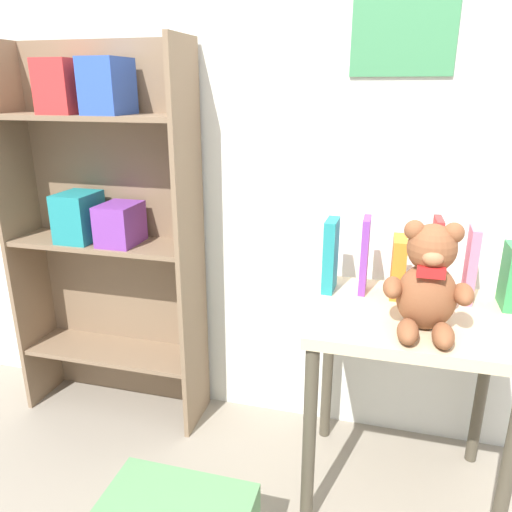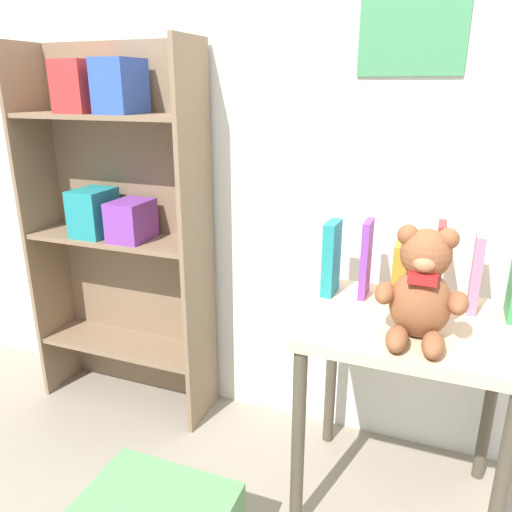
{
  "view_description": "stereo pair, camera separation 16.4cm",
  "coord_description": "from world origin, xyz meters",
  "px_view_note": "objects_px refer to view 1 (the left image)",
  "views": [
    {
      "loc": [
        0.18,
        -0.5,
        1.31
      ],
      "look_at": [
        -0.23,
        1.0,
        0.78
      ],
      "focal_mm": 35.0,
      "sensor_mm": 36.0,
      "label": 1
    },
    {
      "loc": [
        0.33,
        -0.45,
        1.31
      ],
      "look_at": [
        -0.23,
        1.0,
        0.78
      ],
      "focal_mm": 35.0,
      "sensor_mm": 36.0,
      "label": 2
    }
  ],
  "objects_px": {
    "bookshelf_side": "(106,216)",
    "book_standing_teal": "(331,255)",
    "teddy_bear": "(428,283)",
    "book_standing_green": "(509,276)",
    "display_table": "(410,344)",
    "book_standing_pink": "(471,265)",
    "book_standing_purple": "(365,255)",
    "book_standing_red": "(435,259)",
    "book_standing_orange": "(398,267)"
  },
  "relations": [
    {
      "from": "teddy_bear",
      "to": "display_table",
      "type": "bearing_deg",
      "value": 100.96
    },
    {
      "from": "bookshelf_side",
      "to": "teddy_bear",
      "type": "bearing_deg",
      "value": -15.23
    },
    {
      "from": "book_standing_orange",
      "to": "book_standing_green",
      "type": "bearing_deg",
      "value": -1.83
    },
    {
      "from": "teddy_bear",
      "to": "book_standing_pink",
      "type": "height_order",
      "value": "teddy_bear"
    },
    {
      "from": "teddy_bear",
      "to": "book_standing_teal",
      "type": "bearing_deg",
      "value": 142.66
    },
    {
      "from": "book_standing_purple",
      "to": "book_standing_red",
      "type": "bearing_deg",
      "value": 2.34
    },
    {
      "from": "bookshelf_side",
      "to": "book_standing_green",
      "type": "distance_m",
      "value": 1.43
    },
    {
      "from": "teddy_bear",
      "to": "book_standing_green",
      "type": "height_order",
      "value": "teddy_bear"
    },
    {
      "from": "teddy_bear",
      "to": "book_standing_orange",
      "type": "height_order",
      "value": "teddy_bear"
    },
    {
      "from": "book_standing_orange",
      "to": "book_standing_green",
      "type": "height_order",
      "value": "book_standing_green"
    },
    {
      "from": "display_table",
      "to": "book_standing_pink",
      "type": "bearing_deg",
      "value": 40.92
    },
    {
      "from": "book_standing_red",
      "to": "book_standing_green",
      "type": "xyz_separation_m",
      "value": [
        0.22,
        -0.02,
        -0.03
      ]
    },
    {
      "from": "book_standing_pink",
      "to": "teddy_bear",
      "type": "bearing_deg",
      "value": -117.85
    },
    {
      "from": "bookshelf_side",
      "to": "book_standing_pink",
      "type": "bearing_deg",
      "value": -3.12
    },
    {
      "from": "display_table",
      "to": "book_standing_teal",
      "type": "bearing_deg",
      "value": 156.92
    },
    {
      "from": "teddy_bear",
      "to": "book_standing_pink",
      "type": "bearing_deg",
      "value": 60.24
    },
    {
      "from": "book_standing_purple",
      "to": "book_standing_green",
      "type": "bearing_deg",
      "value": -0.98
    },
    {
      "from": "book_standing_orange",
      "to": "book_standing_red",
      "type": "xyz_separation_m",
      "value": [
        0.11,
        0.01,
        0.03
      ]
    },
    {
      "from": "display_table",
      "to": "book_standing_teal",
      "type": "height_order",
      "value": "book_standing_teal"
    },
    {
      "from": "display_table",
      "to": "teddy_bear",
      "type": "distance_m",
      "value": 0.27
    },
    {
      "from": "teddy_bear",
      "to": "book_standing_purple",
      "type": "bearing_deg",
      "value": 127.51
    },
    {
      "from": "teddy_bear",
      "to": "book_standing_green",
      "type": "bearing_deg",
      "value": 42.77
    },
    {
      "from": "teddy_bear",
      "to": "book_standing_orange",
      "type": "relative_size",
      "value": 1.6
    },
    {
      "from": "book_standing_orange",
      "to": "book_standing_pink",
      "type": "distance_m",
      "value": 0.22
    },
    {
      "from": "teddy_bear",
      "to": "book_standing_pink",
      "type": "distance_m",
      "value": 0.29
    },
    {
      "from": "book_standing_purple",
      "to": "book_standing_green",
      "type": "xyz_separation_m",
      "value": [
        0.43,
        -0.01,
        -0.03
      ]
    },
    {
      "from": "book_standing_orange",
      "to": "book_standing_pink",
      "type": "height_order",
      "value": "book_standing_pink"
    },
    {
      "from": "teddy_bear",
      "to": "book_standing_teal",
      "type": "distance_m",
      "value": 0.37
    },
    {
      "from": "book_standing_teal",
      "to": "book_standing_red",
      "type": "height_order",
      "value": "book_standing_red"
    },
    {
      "from": "book_standing_purple",
      "to": "book_standing_pink",
      "type": "height_order",
      "value": "book_standing_purple"
    },
    {
      "from": "book_standing_red",
      "to": "book_standing_green",
      "type": "height_order",
      "value": "book_standing_red"
    },
    {
      "from": "book_standing_orange",
      "to": "bookshelf_side",
      "type": "bearing_deg",
      "value": 174.82
    },
    {
      "from": "book_standing_red",
      "to": "book_standing_green",
      "type": "distance_m",
      "value": 0.22
    },
    {
      "from": "book_standing_teal",
      "to": "book_standing_orange",
      "type": "bearing_deg",
      "value": 5.95
    },
    {
      "from": "display_table",
      "to": "book_standing_pink",
      "type": "xyz_separation_m",
      "value": [
        0.16,
        0.14,
        0.23
      ]
    },
    {
      "from": "book_standing_green",
      "to": "book_standing_purple",
      "type": "bearing_deg",
      "value": 178.47
    },
    {
      "from": "display_table",
      "to": "book_standing_red",
      "type": "bearing_deg",
      "value": 68.92
    },
    {
      "from": "teddy_bear",
      "to": "book_standing_red",
      "type": "height_order",
      "value": "teddy_bear"
    },
    {
      "from": "bookshelf_side",
      "to": "book_standing_teal",
      "type": "height_order",
      "value": "bookshelf_side"
    },
    {
      "from": "book_standing_red",
      "to": "book_standing_green",
      "type": "relative_size",
      "value": 1.32
    },
    {
      "from": "book_standing_teal",
      "to": "book_standing_red",
      "type": "xyz_separation_m",
      "value": [
        0.33,
        0.03,
        0.01
      ]
    },
    {
      "from": "display_table",
      "to": "book_standing_orange",
      "type": "xyz_separation_m",
      "value": [
        -0.05,
        0.13,
        0.21
      ]
    },
    {
      "from": "bookshelf_side",
      "to": "teddy_bear",
      "type": "distance_m",
      "value": 1.22
    },
    {
      "from": "display_table",
      "to": "book_standing_green",
      "type": "xyz_separation_m",
      "value": [
        0.27,
        0.12,
        0.21
      ]
    },
    {
      "from": "book_standing_pink",
      "to": "book_standing_green",
      "type": "bearing_deg",
      "value": -6.82
    },
    {
      "from": "book_standing_pink",
      "to": "book_standing_orange",
      "type": "bearing_deg",
      "value": -175.14
    },
    {
      "from": "book_standing_teal",
      "to": "book_standing_purple",
      "type": "bearing_deg",
      "value": 10.71
    },
    {
      "from": "display_table",
      "to": "book_standing_red",
      "type": "distance_m",
      "value": 0.28
    },
    {
      "from": "display_table",
      "to": "book_standing_red",
      "type": "height_order",
      "value": "book_standing_red"
    },
    {
      "from": "teddy_bear",
      "to": "book_standing_purple",
      "type": "relative_size",
      "value": 1.24
    }
  ]
}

